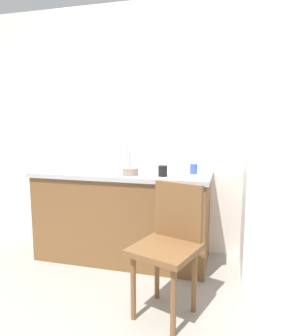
{
  "coord_description": "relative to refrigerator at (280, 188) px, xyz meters",
  "views": [
    {
      "loc": [
        0.53,
        -2.05,
        1.31
      ],
      "look_at": [
        -0.18,
        0.6,
        0.89
      ],
      "focal_mm": 32.91,
      "sensor_mm": 36.0,
      "label": 1
    }
  ],
  "objects": [
    {
      "name": "cup_blue",
      "position": [
        -0.72,
        0.05,
        0.13
      ],
      "size": [
        0.07,
        0.07,
        0.09
      ],
      "primitive_type": "cylinder",
      "color": "blue",
      "rests_on": "countertop"
    },
    {
      "name": "terracotta_bowl",
      "position": [
        -1.24,
        -0.16,
        0.12
      ],
      "size": [
        0.14,
        0.14,
        0.06
      ],
      "primitive_type": "cylinder",
      "color": "gray",
      "rests_on": "countertop"
    },
    {
      "name": "faucet",
      "position": [
        -1.42,
        0.26,
        0.21
      ],
      "size": [
        0.02,
        0.02,
        0.25
      ],
      "primitive_type": "cylinder",
      "color": "#B7B7BC",
      "rests_on": "countertop"
    },
    {
      "name": "refrigerator",
      "position": [
        0.0,
        0.0,
        0.0
      ],
      "size": [
        0.56,
        0.62,
        1.52
      ],
      "primitive_type": "cube",
      "color": "white",
      "rests_on": "ground_plane"
    },
    {
      "name": "cup_black",
      "position": [
        -0.96,
        -0.14,
        0.13
      ],
      "size": [
        0.08,
        0.08,
        0.09
      ],
      "primitive_type": "cylinder",
      "color": "black",
      "rests_on": "countertop"
    },
    {
      "name": "countertop",
      "position": [
        -1.37,
        0.01,
        0.06
      ],
      "size": [
        1.64,
        0.64,
        0.04
      ],
      "primitive_type": "cube",
      "color": "#B7B7BC",
      "rests_on": "cabinet_base"
    },
    {
      "name": "ground_plane",
      "position": [
        -0.95,
        -0.64,
        -0.76
      ],
      "size": [
        8.0,
        8.0,
        0.0
      ],
      "primitive_type": "plane",
      "color": "#9E998E"
    },
    {
      "name": "cabinet_base",
      "position": [
        -1.37,
        0.01,
        -0.36
      ],
      "size": [
        1.6,
        0.6,
        0.8
      ],
      "primitive_type": "cube",
      "color": "brown",
      "rests_on": "ground_plane"
    },
    {
      "name": "back_wall",
      "position": [
        -0.95,
        0.36,
        0.47
      ],
      "size": [
        4.8,
        0.1,
        2.45
      ],
      "primitive_type": "cube",
      "color": "white",
      "rests_on": "ground_plane"
    },
    {
      "name": "dish_tray",
      "position": [
        -1.96,
        0.07,
        0.11
      ],
      "size": [
        0.28,
        0.2,
        0.05
      ],
      "primitive_type": "cube",
      "color": "white",
      "rests_on": "countertop"
    },
    {
      "name": "chair",
      "position": [
        -0.78,
        -0.73,
        -0.26
      ],
      "size": [
        0.51,
        0.51,
        0.89
      ],
      "rotation": [
        0.0,
        0.0,
        -0.32
      ],
      "color": "brown",
      "rests_on": "ground_plane"
    }
  ]
}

